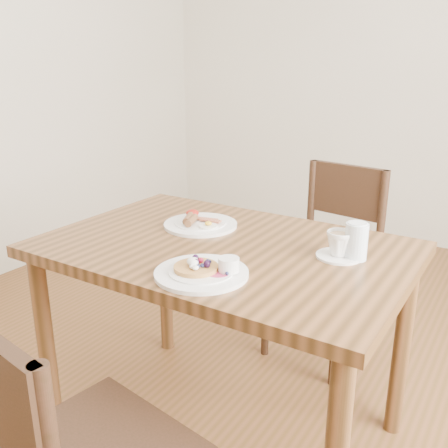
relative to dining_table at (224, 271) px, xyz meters
name	(u,v)px	position (x,y,z in m)	size (l,w,h in m)	color
ground	(224,428)	(0.00, 0.00, -0.65)	(5.00, 5.00, 0.00)	brown
dining_table	(224,271)	(0.00, 0.00, 0.00)	(1.20, 0.80, 0.75)	brown
chair_far	(329,253)	(0.10, 0.74, -0.16)	(0.48, 0.48, 0.88)	#371D14
pancake_plate	(204,271)	(0.09, -0.25, 0.11)	(0.27, 0.27, 0.06)	white
breakfast_plate	(199,223)	(-0.18, 0.11, 0.11)	(0.27, 0.27, 0.04)	white
teacup_saucer	(339,246)	(0.37, 0.09, 0.14)	(0.14, 0.14, 0.09)	white
water_glass	(356,241)	(0.41, 0.10, 0.16)	(0.07, 0.07, 0.11)	silver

